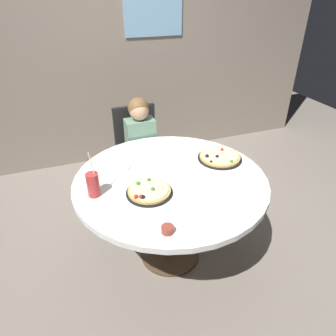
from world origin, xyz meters
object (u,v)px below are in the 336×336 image
Objects in this scene: diner_child at (144,163)px; pizza_cheese at (149,191)px; pizza_veggie at (220,157)px; dining_table at (170,187)px; chair_wooden at (138,150)px; soda_cup at (93,185)px; sauce_bowl at (168,229)px; plate_small at (118,167)px.

diner_child is 0.89m from pizza_cheese.
pizza_cheese is at bearing -159.50° from pizza_veggie.
pizza_veggie is (0.45, -0.58, 0.28)m from diner_child.
dining_table is 1.42× the size of chair_wooden.
pizza_veggie is 0.99m from soda_cup.
sauce_bowl is 0.78m from plate_small.
dining_table is at bearing -40.64° from plate_small.
sauce_bowl is (-0.21, -1.39, 0.24)m from chair_wooden.
chair_wooden is 1.05m from pizza_cheese.
sauce_bowl is (0.32, -0.48, -0.06)m from soda_cup.
chair_wooden is 13.57× the size of sauce_bowl.
pizza_veggie reaches higher than sauce_bowl.
chair_wooden is at bearing 120.48° from pizza_veggie.
chair_wooden is 2.80× the size of pizza_veggie.
diner_child is 0.79m from pizza_veggie.
plate_small is at bearing 52.98° from soda_cup.
pizza_cheese reaches higher than plate_small.
soda_cup is 1.71× the size of plate_small.
sauce_bowl is at bearing -98.60° from chair_wooden.
sauce_bowl is 0.39× the size of plate_small.
soda_cup reaches higher than chair_wooden.
plate_small is at bearing 168.66° from pizza_veggie.
dining_table is at bearing -89.99° from chair_wooden.
diner_child is (0.00, -0.18, -0.05)m from chair_wooden.
diner_child is at bearing 127.69° from pizza_veggie.
chair_wooden is at bearing 78.99° from pizza_cheese.
diner_child is 3.52× the size of soda_cup.
dining_table is 0.25m from pizza_cheese.
plate_small is (-0.10, 0.77, -0.02)m from sauce_bowl.
diner_child reaches higher than soda_cup.
soda_cup is (-0.33, 0.10, 0.06)m from pizza_cheese.
pizza_cheese reaches higher than dining_table.
plate_small is at bearing -125.86° from diner_child.
chair_wooden is 0.19m from diner_child.
soda_cup is (-0.53, -0.90, 0.30)m from chair_wooden.
diner_child is at bearing 53.66° from soda_cup.
dining_table is 0.89m from chair_wooden.
chair_wooden is 3.09× the size of soda_cup.
dining_table is 0.56m from sauce_bowl.
dining_table is 0.56m from soda_cup.
plate_small is at bearing 139.36° from dining_table.
dining_table is 7.51× the size of plate_small.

